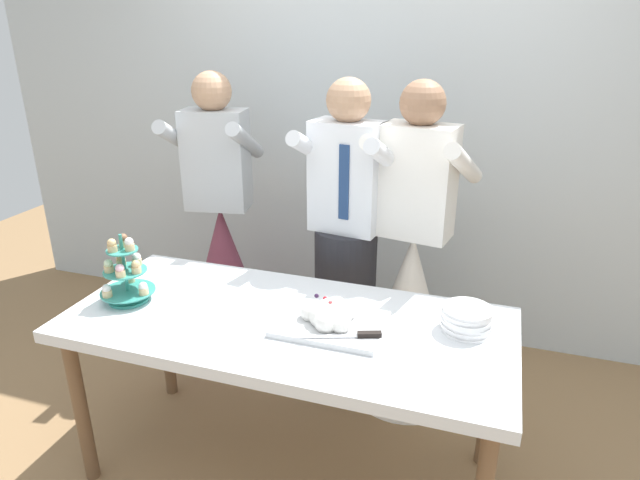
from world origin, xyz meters
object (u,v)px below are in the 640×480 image
dessert_table (287,335)px  person_groom (346,260)px  person_bride (410,297)px  person_guest (224,262)px  main_cake_tray (330,317)px  plate_stack (467,319)px  cupcake_stand (126,275)px

dessert_table → person_groom: (0.05, 0.70, 0.05)m
person_groom → person_bride: 0.38m
dessert_table → person_guest: person_guest is taller
main_cake_tray → person_guest: size_ratio=0.26×
person_guest → dessert_table: bearing=-48.4°
person_groom → person_bride: same height
dessert_table → plate_stack: plate_stack is taller
person_guest → person_bride: bearing=-4.7°
main_cake_tray → cupcake_stand: bearing=-175.9°
plate_stack → person_guest: 1.59m
cupcake_stand → person_guest: size_ratio=0.18×
person_bride → plate_stack: bearing=-62.3°
main_cake_tray → plate_stack: main_cake_tray is taller
dessert_table → plate_stack: bearing=11.3°
cupcake_stand → person_groom: (0.75, 0.77, -0.15)m
main_cake_tray → plate_stack: 0.53m
main_cake_tray → person_guest: person_guest is taller
main_cake_tray → person_guest: (-0.91, 0.81, -0.23)m
main_cake_tray → person_bride: person_bride is taller
plate_stack → person_bride: size_ratio=0.12×
main_cake_tray → person_groom: 0.72m
cupcake_stand → person_bride: bearing=35.8°
person_groom → person_guest: same height
cupcake_stand → person_bride: size_ratio=0.18×
person_bride → cupcake_stand: bearing=-144.2°
person_groom → main_cake_tray: bearing=-79.0°
main_cake_tray → person_groom: bearing=101.0°
dessert_table → cupcake_stand: size_ratio=5.90×
person_bride → person_guest: 1.11m
main_cake_tray → person_groom: size_ratio=0.26×
dessert_table → cupcake_stand: bearing=-174.9°
main_cake_tray → person_groom: person_groom is taller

